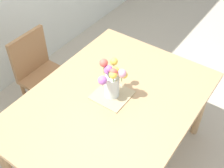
# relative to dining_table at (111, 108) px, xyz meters

# --- Properties ---
(ground_plane) EXTENTS (12.00, 12.00, 0.00)m
(ground_plane) POSITION_rel_dining_table_xyz_m (0.00, 0.00, -0.69)
(ground_plane) COLOR #B7AD99
(dining_table) EXTENTS (1.60, 1.19, 0.77)m
(dining_table) POSITION_rel_dining_table_xyz_m (0.00, 0.00, 0.00)
(dining_table) COLOR tan
(dining_table) RESTS_ON ground_plane
(chair_far) EXTENTS (0.42, 0.42, 0.90)m
(chair_far) POSITION_rel_dining_table_xyz_m (0.12, 0.94, -0.17)
(chair_far) COLOR #9E7047
(chair_far) RESTS_ON ground_plane
(placemat) EXTENTS (0.27, 0.27, 0.01)m
(placemat) POSITION_rel_dining_table_xyz_m (0.05, 0.03, 0.08)
(placemat) COLOR tan
(placemat) RESTS_ON dining_table
(flower_vase) EXTENTS (0.25, 0.22, 0.30)m
(flower_vase) POSITION_rel_dining_table_xyz_m (0.05, 0.03, 0.25)
(flower_vase) COLOR silver
(flower_vase) RESTS_ON placemat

